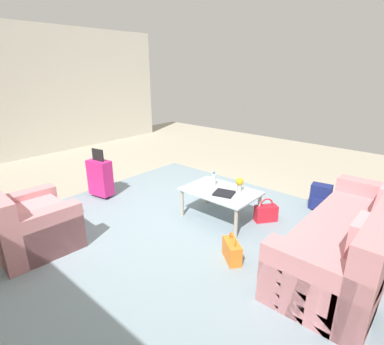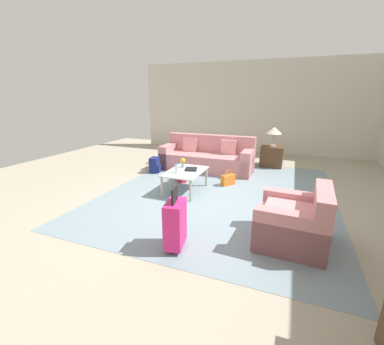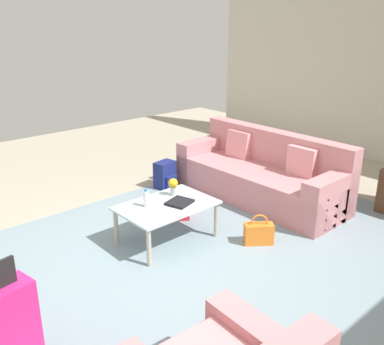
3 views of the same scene
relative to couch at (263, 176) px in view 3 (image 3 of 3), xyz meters
name	(u,v)px [view 3 (image 3 of 3)]	position (x,y,z in m)	size (l,w,h in m)	color
ground_plane	(167,271)	(2.20, 0.60, -0.31)	(12.00, 12.00, 0.00)	#A89E89
area_rug	(224,258)	(1.60, 0.80, -0.31)	(5.20, 4.40, 0.01)	gray
couch	(263,176)	(0.00, 0.00, 0.00)	(0.92, 2.44, 0.92)	#C67F84
coffee_table	(167,209)	(1.80, 0.10, 0.08)	(1.05, 0.71, 0.45)	silver
water_bottle	(146,199)	(2.00, 0.00, 0.23)	(0.06, 0.06, 0.20)	silver
coffee_table_book	(179,202)	(1.68, 0.18, 0.15)	(0.27, 0.24, 0.03)	black
flower_vase	(173,185)	(1.58, -0.05, 0.26)	(0.11, 0.11, 0.21)	#B2B7BC
suitcase_magenta	(7,323)	(3.80, 0.80, 0.05)	(0.43, 0.29, 0.85)	#D12375
handbag_orange	(259,233)	(1.09, 0.84, -0.18)	(0.34, 0.31, 0.36)	orange
handbag_red	(183,206)	(1.24, -0.27, -0.18)	(0.30, 0.34, 0.36)	red
backpack_navy	(165,175)	(0.80, -1.19, -0.12)	(0.33, 0.29, 0.40)	navy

